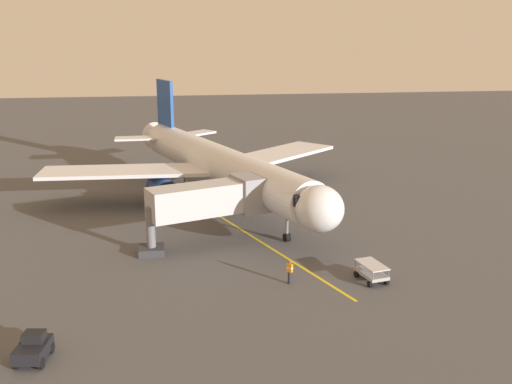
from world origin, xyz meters
TOP-DOWN VIEW (x-y plane):
  - ground_plane at (0.00, 0.00)m, footprint 220.00×220.00m
  - apron_lead_in_line at (-1.14, 7.38)m, footprint 13.70×37.74m
  - airplane at (-1.05, 1.12)m, footprint 32.77×39.04m
  - jet_bridge at (0.20, 13.55)m, footprint 11.33×6.23m
  - ground_crew_marshaller at (-4.13, 22.76)m, footprint 0.46×0.46m
  - tug_near_nose at (11.43, 30.60)m, footprint 1.86×2.50m
  - baggage_cart_portside at (-9.95, 23.11)m, footprint 1.98×2.83m

SIDE VIEW (x-z plane):
  - ground_plane at x=0.00m, z-range 0.00..0.00m
  - apron_lead_in_line at x=-1.14m, z-range 0.00..0.01m
  - baggage_cart_portside at x=-9.95m, z-range 0.02..1.29m
  - tug_near_nose at x=11.43m, z-range -0.05..1.45m
  - ground_crew_marshaller at x=-4.13m, z-range 0.03..1.74m
  - jet_bridge at x=0.20m, z-range 1.06..6.46m
  - airplane at x=-1.05m, z-range -1.75..9.75m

